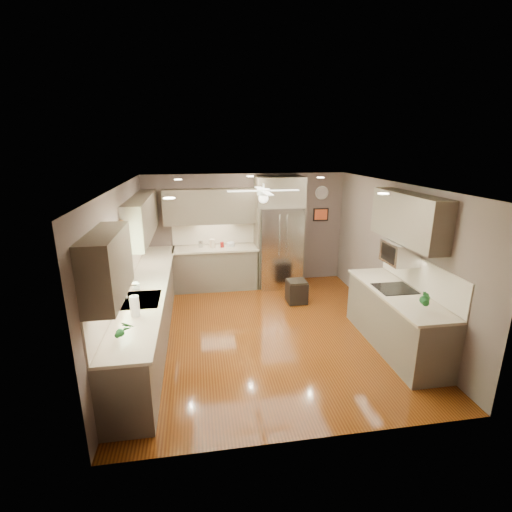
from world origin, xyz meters
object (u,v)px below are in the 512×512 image
object	(u,v)px
canister_c	(212,244)
potted_plant_left	(125,329)
potted_plant_right	(426,300)
soap_bottle	(136,285)
microwave	(400,253)
bowl	(231,246)
paper_towel	(135,306)
refrigerator	(279,234)
stool	(297,291)
canister_b	(201,244)
canister_d	(222,245)

from	to	relation	value
canister_c	potted_plant_left	world-z (taller)	potted_plant_left
canister_c	potted_plant_right	xyz separation A→B (m)	(2.71, -3.66, 0.06)
soap_bottle	microwave	world-z (taller)	microwave
potted_plant_left	bowl	xyz separation A→B (m)	(1.57, 3.91, -0.13)
paper_towel	bowl	bearing A→B (deg)	64.41
soap_bottle	refrigerator	distance (m)	3.62
stool	canister_c	bearing A→B (deg)	146.68
soap_bottle	paper_towel	size ratio (longest dim) A/B	0.71
refrigerator	stool	bearing A→B (deg)	-82.05
microwave	refrigerator	bearing A→B (deg)	116.09
canister_c	bowl	bearing A→B (deg)	0.89
bowl	microwave	xyz separation A→B (m)	(2.41, -2.75, 0.52)
soap_bottle	bowl	size ratio (longest dim) A/B	1.08
bowl	stool	distance (m)	1.79
potted_plant_right	refrigerator	size ratio (longest dim) A/B	0.12
potted_plant_left	potted_plant_right	size ratio (longest dim) A/B	1.04
canister_b	soap_bottle	xyz separation A→B (m)	(-1.02, -2.44, 0.04)
refrigerator	paper_towel	world-z (taller)	refrigerator
canister_b	soap_bottle	distance (m)	2.65
stool	bowl	bearing A→B (deg)	138.75
canister_b	paper_towel	size ratio (longest dim) A/B	0.52
potted_plant_left	microwave	xyz separation A→B (m)	(3.98, 1.17, 0.39)
canister_b	potted_plant_right	xyz separation A→B (m)	(2.96, -3.73, 0.08)
canister_b	canister_d	size ratio (longest dim) A/B	1.30
refrigerator	stool	xyz separation A→B (m)	(0.15, -1.04, -0.95)
canister_b	soap_bottle	bearing A→B (deg)	-112.65
canister_c	refrigerator	xyz separation A→B (m)	(1.49, -0.03, 0.16)
canister_b	potted_plant_left	size ratio (longest dim) A/B	0.51
microwave	stool	world-z (taller)	microwave
potted_plant_left	refrigerator	bearing A→B (deg)	55.60
canister_c	paper_towel	world-z (taller)	paper_towel
canister_d	microwave	size ratio (longest dim) A/B	0.22
potted_plant_left	potted_plant_right	world-z (taller)	potted_plant_left
potted_plant_left	refrigerator	world-z (taller)	refrigerator
canister_b	microwave	world-z (taller)	microwave
canister_b	bowl	world-z (taller)	canister_b
potted_plant_right	stool	distance (m)	2.93
canister_d	paper_towel	world-z (taller)	paper_towel
soap_bottle	microwave	distance (m)	4.12
canister_b	potted_plant_left	xyz separation A→B (m)	(-0.91, -3.98, 0.08)
canister_c	potted_plant_left	distance (m)	4.08
canister_b	microwave	distance (m)	4.18
canister_c	stool	distance (m)	2.11
potted_plant_right	microwave	xyz separation A→B (m)	(0.10, 0.92, 0.39)
potted_plant_left	potted_plant_right	xyz separation A→B (m)	(3.88, 0.25, -0.01)
canister_b	canister_c	world-z (taller)	canister_c
bowl	microwave	bearing A→B (deg)	-48.71
refrigerator	paper_towel	bearing A→B (deg)	-129.46
canister_d	potted_plant_left	bearing A→B (deg)	-109.43
soap_bottle	stool	distance (m)	3.28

